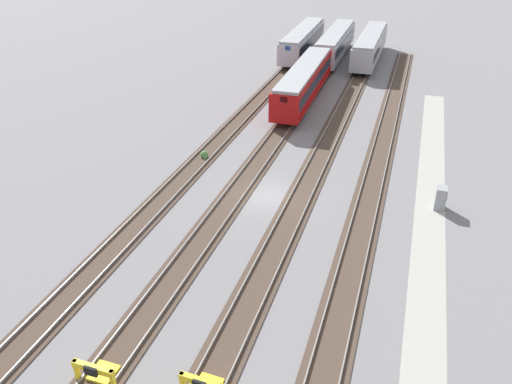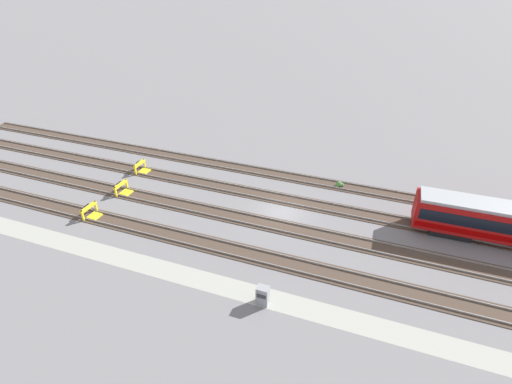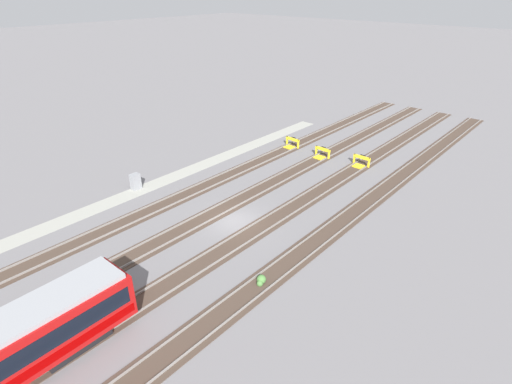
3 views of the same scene
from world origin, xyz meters
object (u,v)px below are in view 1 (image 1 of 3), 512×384
at_px(subway_car_front_row_left_inner, 303,41).
at_px(bumper_stop_middle_track, 98,372).
at_px(subway_car_front_row_centre, 370,46).
at_px(subway_car_front_row_right_inner, 335,43).
at_px(subway_car_front_row_leftmost, 304,82).
at_px(weed_clump, 204,155).
at_px(electrical_cabinet, 441,198).

bearing_deg(subway_car_front_row_left_inner, bumper_stop_middle_track, -175.43).
relative_size(subway_car_front_row_centre, subway_car_front_row_right_inner, 1.00).
distance_m(subway_car_front_row_leftmost, weed_clump, 17.21).
xyz_separation_m(subway_car_front_row_centre, bumper_stop_middle_track, (-57.44, 4.69, -1.53)).
xyz_separation_m(subway_car_front_row_leftmost, bumper_stop_middle_track, (-38.76, -0.04, -1.53)).
height_order(subway_car_front_row_centre, bumper_stop_middle_track, subway_car_front_row_centre).
relative_size(subway_car_front_row_left_inner, subway_car_front_row_right_inner, 1.00).
xyz_separation_m(subway_car_front_row_leftmost, subway_car_front_row_centre, (18.68, -4.73, 0.00)).
bearing_deg(bumper_stop_middle_track, subway_car_front_row_left_inner, 4.57).
bearing_deg(bumper_stop_middle_track, subway_car_front_row_leftmost, 0.05).
xyz_separation_m(electrical_cabinet, weed_clump, (2.49, 18.56, -0.56)).
height_order(bumper_stop_middle_track, weed_clump, bumper_stop_middle_track).
xyz_separation_m(subway_car_front_row_right_inner, weed_clump, (-35.22, 4.53, -1.80)).
relative_size(subway_car_front_row_leftmost, bumper_stop_middle_track, 9.02).
bearing_deg(subway_car_front_row_centre, weed_clump, 165.31).
xyz_separation_m(subway_car_front_row_leftmost, subway_car_front_row_right_inner, (18.70, -0.02, 0.00)).
bearing_deg(subway_car_front_row_right_inner, subway_car_front_row_left_inner, 89.13).
xyz_separation_m(subway_car_front_row_right_inner, bumper_stop_middle_track, (-57.46, -0.01, -1.53)).
height_order(subway_car_front_row_right_inner, bumper_stop_middle_track, subway_car_front_row_right_inner).
bearing_deg(subway_car_front_row_centre, subway_car_front_row_left_inner, 89.46).
bearing_deg(subway_car_front_row_centre, electrical_cabinet, -166.10).
relative_size(subway_car_front_row_centre, weed_clump, 19.58).
xyz_separation_m(subway_car_front_row_centre, electrical_cabinet, (-37.68, -9.33, -1.24)).
bearing_deg(bumper_stop_middle_track, subway_car_front_row_right_inner, 0.01).
bearing_deg(subway_car_front_row_left_inner, weed_clump, -179.90).
bearing_deg(subway_car_front_row_leftmost, electrical_cabinet, -143.51).
relative_size(subway_car_front_row_leftmost, subway_car_front_row_right_inner, 1.00).
relative_size(subway_car_front_row_left_inner, subway_car_front_row_centre, 1.00).
relative_size(subway_car_front_row_left_inner, bumper_stop_middle_track, 9.02).
bearing_deg(electrical_cabinet, subway_car_front_row_centre, 13.90).
distance_m(subway_car_front_row_right_inner, electrical_cabinet, 40.25).
distance_m(subway_car_front_row_leftmost, subway_car_front_row_left_inner, 19.32).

